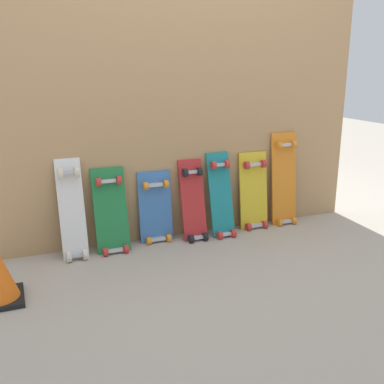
{
  "coord_description": "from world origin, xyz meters",
  "views": [
    {
      "loc": [
        -1.13,
        -2.87,
        1.2
      ],
      "look_at": [
        0.0,
        -0.07,
        0.35
      ],
      "focal_mm": 42.73,
      "sensor_mm": 36.0,
      "label": 1
    }
  ],
  "objects_px": {
    "skateboard_white": "(72,214)",
    "skateboard_green": "(111,216)",
    "skateboard_yellow": "(254,195)",
    "skateboard_blue": "(156,212)",
    "skateboard_red": "(194,205)",
    "skateboard_teal": "(221,200)",
    "skateboard_orange": "(284,183)"
  },
  "relations": [
    {
      "from": "skateboard_green",
      "to": "skateboard_red",
      "type": "height_order",
      "value": "skateboard_red"
    },
    {
      "from": "skateboard_white",
      "to": "skateboard_yellow",
      "type": "xyz_separation_m",
      "value": [
        1.33,
        0.04,
        -0.03
      ]
    },
    {
      "from": "skateboard_teal",
      "to": "skateboard_orange",
      "type": "relative_size",
      "value": 0.86
    },
    {
      "from": "skateboard_red",
      "to": "skateboard_orange",
      "type": "xyz_separation_m",
      "value": [
        0.76,
        0.04,
        0.07
      ]
    },
    {
      "from": "skateboard_blue",
      "to": "skateboard_green",
      "type": "bearing_deg",
      "value": -171.61
    },
    {
      "from": "skateboard_white",
      "to": "skateboard_green",
      "type": "height_order",
      "value": "skateboard_white"
    },
    {
      "from": "skateboard_white",
      "to": "skateboard_yellow",
      "type": "relative_size",
      "value": 1.08
    },
    {
      "from": "skateboard_white",
      "to": "skateboard_red",
      "type": "bearing_deg",
      "value": 0.46
    },
    {
      "from": "skateboard_teal",
      "to": "skateboard_red",
      "type": "bearing_deg",
      "value": 178.12
    },
    {
      "from": "skateboard_white",
      "to": "skateboard_yellow",
      "type": "height_order",
      "value": "skateboard_white"
    },
    {
      "from": "skateboard_blue",
      "to": "skateboard_teal",
      "type": "relative_size",
      "value": 0.85
    },
    {
      "from": "skateboard_yellow",
      "to": "skateboard_red",
      "type": "bearing_deg",
      "value": -175.73
    },
    {
      "from": "skateboard_green",
      "to": "skateboard_white",
      "type": "bearing_deg",
      "value": -178.83
    },
    {
      "from": "skateboard_white",
      "to": "skateboard_blue",
      "type": "bearing_deg",
      "value": 5.26
    },
    {
      "from": "skateboard_blue",
      "to": "skateboard_yellow",
      "type": "height_order",
      "value": "skateboard_yellow"
    },
    {
      "from": "skateboard_teal",
      "to": "skateboard_orange",
      "type": "height_order",
      "value": "skateboard_orange"
    },
    {
      "from": "skateboard_blue",
      "to": "skateboard_white",
      "type": "bearing_deg",
      "value": -174.74
    },
    {
      "from": "skateboard_teal",
      "to": "skateboard_orange",
      "type": "distance_m",
      "value": 0.55
    },
    {
      "from": "skateboard_blue",
      "to": "skateboard_teal",
      "type": "xyz_separation_m",
      "value": [
        0.47,
        -0.05,
        0.05
      ]
    },
    {
      "from": "skateboard_blue",
      "to": "skateboard_red",
      "type": "distance_m",
      "value": 0.27
    },
    {
      "from": "skateboard_yellow",
      "to": "skateboard_white",
      "type": "bearing_deg",
      "value": -178.1
    },
    {
      "from": "skateboard_blue",
      "to": "skateboard_yellow",
      "type": "xyz_separation_m",
      "value": [
        0.76,
        -0.01,
        0.04
      ]
    },
    {
      "from": "skateboard_orange",
      "to": "skateboard_blue",
      "type": "bearing_deg",
      "value": 179.53
    },
    {
      "from": "skateboard_blue",
      "to": "skateboard_orange",
      "type": "bearing_deg",
      "value": -0.47
    },
    {
      "from": "skateboard_white",
      "to": "skateboard_teal",
      "type": "distance_m",
      "value": 1.04
    },
    {
      "from": "skateboard_orange",
      "to": "skateboard_green",
      "type": "bearing_deg",
      "value": -178.35
    },
    {
      "from": "skateboard_white",
      "to": "skateboard_blue",
      "type": "relative_size",
      "value": 1.23
    },
    {
      "from": "skateboard_teal",
      "to": "skateboard_orange",
      "type": "xyz_separation_m",
      "value": [
        0.55,
        0.04,
        0.06
      ]
    },
    {
      "from": "skateboard_white",
      "to": "skateboard_green",
      "type": "distance_m",
      "value": 0.25
    },
    {
      "from": "skateboard_red",
      "to": "skateboard_orange",
      "type": "distance_m",
      "value": 0.76
    },
    {
      "from": "skateboard_blue",
      "to": "skateboard_yellow",
      "type": "distance_m",
      "value": 0.76
    },
    {
      "from": "skateboard_green",
      "to": "skateboard_teal",
      "type": "height_order",
      "value": "skateboard_teal"
    }
  ]
}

